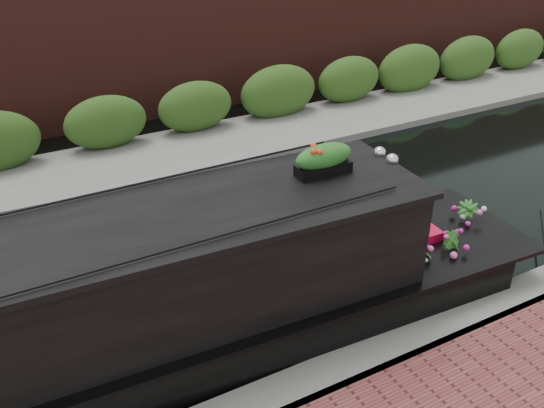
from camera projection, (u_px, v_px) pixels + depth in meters
ground at (190, 266)px, 9.84m from camera, size 80.00×80.00×0.00m
near_bank_coping at (293, 402)px, 7.30m from camera, size 40.00×0.60×0.50m
far_bank_path at (116, 169)px, 13.06m from camera, size 40.00×2.40×0.34m
far_hedge at (104, 154)px, 13.75m from camera, size 40.00×1.10×2.80m
far_brick_wall at (82, 125)px, 15.37m from camera, size 40.00×1.00×8.00m
narrowboat at (106, 327)px, 7.26m from camera, size 11.93×2.68×2.79m
rope_fender at (481, 238)px, 10.26m from camera, size 0.36×0.36×0.36m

